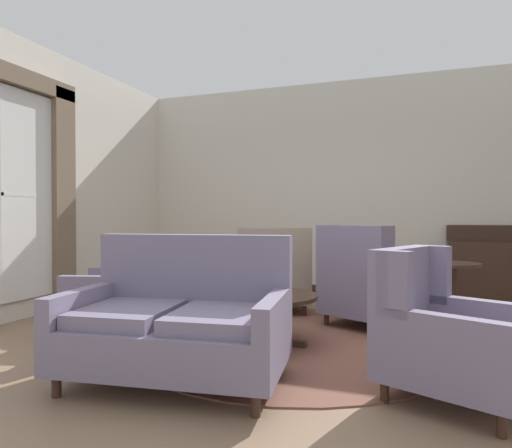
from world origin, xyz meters
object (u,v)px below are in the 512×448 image
at_px(armchair_near_sideboard, 443,335).
at_px(sideboard, 484,269).
at_px(coffee_table, 268,303).
at_px(side_table, 453,289).
at_px(armchair_beside_settee, 273,277).
at_px(armchair_back_corner, 363,285).
at_px(settee, 178,323).
at_px(porcelain_vase, 266,277).
at_px(armchair_far_left, 126,291).

xyz_separation_m(armchair_near_sideboard, sideboard, (0.68, 3.48, 0.06)).
relative_size(coffee_table, side_table, 1.30).
height_order(armchair_beside_settee, armchair_near_sideboard, armchair_beside_settee).
bearing_deg(armchair_back_corner, armchair_beside_settee, 5.76).
bearing_deg(settee, porcelain_vase, 66.96).
relative_size(armchair_far_left, armchair_near_sideboard, 0.98).
bearing_deg(side_table, armchair_far_left, -157.21).
bearing_deg(settee, coffee_table, 66.39).
relative_size(armchair_far_left, side_table, 1.50).
bearing_deg(armchair_back_corner, porcelain_vase, 77.74).
xyz_separation_m(armchair_back_corner, side_table, (0.88, 0.27, -0.03)).
bearing_deg(side_table, coffee_table, -143.45).
bearing_deg(sideboard, armchair_beside_settee, -152.10).
height_order(armchair_beside_settee, sideboard, sideboard).
height_order(armchair_near_sideboard, sideboard, sideboard).
distance_m(coffee_table, armchair_near_sideboard, 1.64).
xyz_separation_m(porcelain_vase, settee, (-0.30, -1.05, -0.21)).
distance_m(armchair_far_left, side_table, 3.36).
height_order(settee, armchair_beside_settee, armchair_beside_settee).
bearing_deg(sideboard, settee, -122.87).
relative_size(settee, side_table, 2.36).
height_order(porcelain_vase, side_table, porcelain_vase).
bearing_deg(armchair_near_sideboard, coffee_table, 83.46).
xyz_separation_m(porcelain_vase, armchair_near_sideboard, (1.44, -0.78, -0.21)).
distance_m(settee, armchair_near_sideboard, 1.76).
bearing_deg(porcelain_vase, sideboard, 51.80).
distance_m(settee, armchair_far_left, 1.51).
xyz_separation_m(porcelain_vase, side_table, (1.65, 1.23, -0.21)).
height_order(armchair_beside_settee, armchair_back_corner, armchair_back_corner).
bearing_deg(coffee_table, armchair_far_left, -176.40).
relative_size(porcelain_vase, armchair_far_left, 0.37).
bearing_deg(porcelain_vase, armchair_beside_settee, 104.79).
relative_size(coffee_table, porcelain_vase, 2.36).
relative_size(coffee_table, armchair_far_left, 0.87).
xyz_separation_m(coffee_table, porcelain_vase, (-0.02, -0.02, 0.24)).
xyz_separation_m(side_table, sideboard, (0.47, 1.46, 0.06)).
bearing_deg(settee, side_table, 42.44).
height_order(armchair_beside_settee, side_table, armchair_beside_settee).
distance_m(settee, side_table, 3.00).
height_order(settee, sideboard, sideboard).
relative_size(settee, armchair_near_sideboard, 1.55).
xyz_separation_m(armchair_far_left, armchair_near_sideboard, (2.89, -0.71, -0.00)).
bearing_deg(armchair_near_sideboard, armchair_back_corner, 44.25).
bearing_deg(side_table, settee, -130.48).
bearing_deg(coffee_table, sideboard, 51.81).
bearing_deg(armchair_far_left, armchair_near_sideboard, 60.56).
height_order(side_table, sideboard, sideboard).
distance_m(porcelain_vase, side_table, 2.06).
xyz_separation_m(armchair_beside_settee, armchair_far_left, (-1.08, -1.45, -0.01)).
bearing_deg(armchair_far_left, settee, 33.79).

